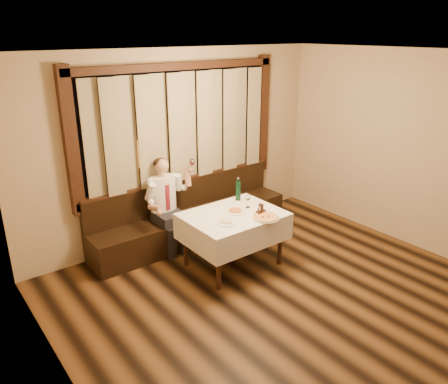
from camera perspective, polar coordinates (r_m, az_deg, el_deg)
room at (r=4.96m, az=6.52°, el=2.42°), size 5.01×6.01×2.81m
banquette at (r=6.68m, az=-4.31°, el=-3.58°), size 3.20×0.61×0.94m
dining_table at (r=5.78m, az=1.21°, el=-3.80°), size 1.27×0.97×0.76m
pizza at (r=5.61m, az=5.49°, el=-3.33°), size 0.35×0.35×0.04m
pasta_red at (r=5.77m, az=1.46°, el=-2.27°), size 0.29×0.29×0.10m
pasta_cream at (r=5.45m, az=0.34°, el=-3.72°), size 0.26×0.26×0.09m
green_bottle at (r=6.14m, az=1.86°, el=0.19°), size 0.07×0.07×0.33m
table_wine_glass at (r=5.89m, az=3.13°, el=-0.84°), size 0.07×0.07×0.18m
cruet_caddy at (r=5.73m, az=4.84°, el=-2.38°), size 0.14×0.08×0.14m
seated_man at (r=6.20m, az=-7.55°, el=-0.78°), size 0.73×0.55×1.36m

